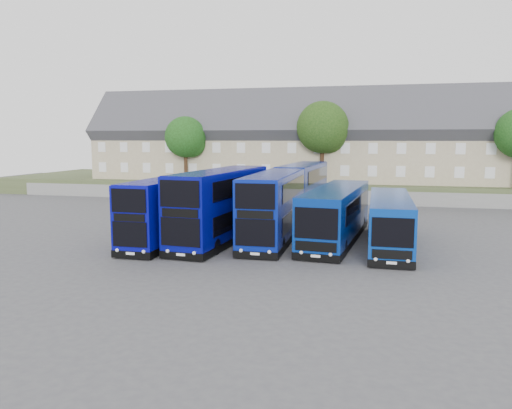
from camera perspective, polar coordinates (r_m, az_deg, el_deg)
The scene contains 13 objects.
ground at distance 32.20m, azimuth -0.91°, elevation -5.13°, with size 120.00×120.00×0.00m, color #46454A.
retaining_wall at distance 55.35m, azimuth 5.27°, elevation 0.97°, with size 70.00×0.40×1.50m, color slate.
earth_bank at distance 65.19m, azimuth 6.53°, elevation 2.17°, with size 80.00×20.00×2.00m, color #43502D.
terrace_row at distance 60.94m, azimuth 6.15°, elevation 7.07°, with size 54.00×10.40×11.20m.
dd_front_left at distance 34.66m, azimuth -10.03°, elevation -0.74°, with size 2.62×10.98×4.35m.
dd_front_mid at distance 34.41m, azimuth -4.07°, elevation -0.26°, with size 3.85×12.48×4.89m.
dd_front_right at distance 34.46m, azimuth 2.06°, elevation -0.41°, with size 2.83×11.80×4.68m.
dd_rear_left at distance 45.70m, azimuth -1.18°, elevation 1.10°, with size 2.34×9.93×3.94m.
dd_rear_right at distance 46.23m, azimuth 5.33°, elevation 1.62°, with size 3.38×11.98×4.71m.
coach_east_a at distance 35.04m, azimuth 9.17°, elevation -1.17°, with size 4.11×13.69×3.69m.
coach_east_b at distance 33.76m, azimuth 15.01°, elevation -1.98°, with size 2.56×12.16×3.32m.
tree_west at distance 59.60m, azimuth -7.92°, elevation 7.47°, with size 4.80×4.80×7.65m.
tree_mid at distance 56.32m, azimuth 7.78°, elevation 8.50°, with size 5.76×5.76×9.18m.
Camera 1 is at (7.81, -30.43, 7.07)m, focal length 35.00 mm.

